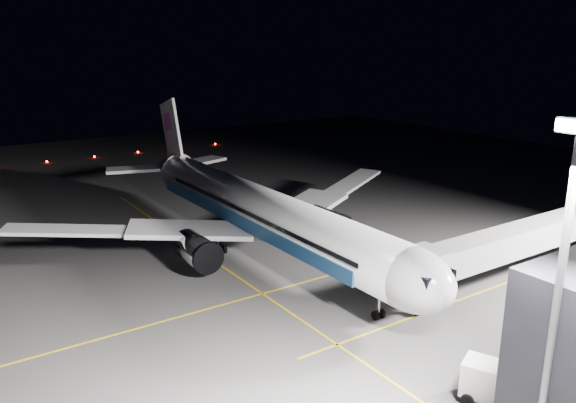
{
  "coord_description": "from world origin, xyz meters",
  "views": [
    {
      "loc": [
        54.5,
        -32.73,
        24.02
      ],
      "look_at": [
        0.53,
        3.46,
        6.0
      ],
      "focal_mm": 35.0,
      "sensor_mm": 36.0,
      "label": 1
    }
  ],
  "objects_px": {
    "jet_bridge": "(519,239)",
    "baggage_tug": "(303,217)",
    "floodlight_mast_south": "(560,279)",
    "service_truck": "(505,387)",
    "airliner": "(257,210)",
    "safety_cone_c": "(300,247)",
    "safety_cone_a": "(307,225)",
    "safety_cone_b": "(324,257)"
  },
  "relations": [
    {
      "from": "floodlight_mast_south",
      "to": "baggage_tug",
      "type": "height_order",
      "value": "floodlight_mast_south"
    },
    {
      "from": "safety_cone_c",
      "to": "floodlight_mast_south",
      "type": "bearing_deg",
      "value": -15.34
    },
    {
      "from": "service_truck",
      "to": "safety_cone_b",
      "type": "height_order",
      "value": "service_truck"
    },
    {
      "from": "baggage_tug",
      "to": "airliner",
      "type": "bearing_deg",
      "value": -77.73
    },
    {
      "from": "service_truck",
      "to": "safety_cone_a",
      "type": "height_order",
      "value": "service_truck"
    },
    {
      "from": "airliner",
      "to": "jet_bridge",
      "type": "xyz_separation_m",
      "value": [
        23.08,
        18.06,
        -0.58
      ]
    },
    {
      "from": "floodlight_mast_south",
      "to": "safety_cone_c",
      "type": "relative_size",
      "value": 35.38
    },
    {
      "from": "safety_cone_c",
      "to": "jet_bridge",
      "type": "bearing_deg",
      "value": 33.6
    },
    {
      "from": "airliner",
      "to": "jet_bridge",
      "type": "bearing_deg",
      "value": 38.04
    },
    {
      "from": "floodlight_mast_south",
      "to": "safety_cone_b",
      "type": "xyz_separation_m",
      "value": [
        -34.0,
        10.92,
        -12.03
      ]
    },
    {
      "from": "jet_bridge",
      "to": "safety_cone_b",
      "type": "xyz_separation_m",
      "value": [
        -16.0,
        -13.15,
        -4.24
      ]
    },
    {
      "from": "airliner",
      "to": "safety_cone_b",
      "type": "distance_m",
      "value": 9.87
    },
    {
      "from": "floodlight_mast_south",
      "to": "safety_cone_b",
      "type": "bearing_deg",
      "value": 162.2
    },
    {
      "from": "service_truck",
      "to": "safety_cone_a",
      "type": "distance_m",
      "value": 41.71
    },
    {
      "from": "safety_cone_a",
      "to": "baggage_tug",
      "type": "bearing_deg",
      "value": 159.87
    },
    {
      "from": "service_truck",
      "to": "jet_bridge",
      "type": "bearing_deg",
      "value": 98.31
    },
    {
      "from": "jet_bridge",
      "to": "safety_cone_c",
      "type": "height_order",
      "value": "jet_bridge"
    },
    {
      "from": "airliner",
      "to": "safety_cone_c",
      "type": "distance_m",
      "value": 7.17
    },
    {
      "from": "baggage_tug",
      "to": "safety_cone_b",
      "type": "distance_m",
      "value": 14.67
    },
    {
      "from": "baggage_tug",
      "to": "safety_cone_b",
      "type": "height_order",
      "value": "baggage_tug"
    },
    {
      "from": "airliner",
      "to": "service_truck",
      "type": "bearing_deg",
      "value": -2.81
    },
    {
      "from": "floodlight_mast_south",
      "to": "service_truck",
      "type": "height_order",
      "value": "floodlight_mast_south"
    },
    {
      "from": "jet_bridge",
      "to": "floodlight_mast_south",
      "type": "distance_m",
      "value": 31.05
    },
    {
      "from": "jet_bridge",
      "to": "baggage_tug",
      "type": "distance_m",
      "value": 30.28
    },
    {
      "from": "jet_bridge",
      "to": "safety_cone_c",
      "type": "xyz_separation_m",
      "value": [
        -20.38,
        -13.54,
        -4.29
      ]
    },
    {
      "from": "baggage_tug",
      "to": "safety_cone_c",
      "type": "bearing_deg",
      "value": -53.57
    },
    {
      "from": "floodlight_mast_south",
      "to": "baggage_tug",
      "type": "bearing_deg",
      "value": 159.99
    },
    {
      "from": "safety_cone_b",
      "to": "jet_bridge",
      "type": "bearing_deg",
      "value": 39.42
    },
    {
      "from": "jet_bridge",
      "to": "baggage_tug",
      "type": "height_order",
      "value": "jet_bridge"
    },
    {
      "from": "service_truck",
      "to": "safety_cone_c",
      "type": "xyz_separation_m",
      "value": [
        -33.31,
        6.28,
        -1.31
      ]
    },
    {
      "from": "floodlight_mast_south",
      "to": "baggage_tug",
      "type": "relative_size",
      "value": 7.66
    },
    {
      "from": "floodlight_mast_south",
      "to": "service_truck",
      "type": "relative_size",
      "value": 3.31
    },
    {
      "from": "safety_cone_b",
      "to": "safety_cone_c",
      "type": "relative_size",
      "value": 1.17
    },
    {
      "from": "jet_bridge",
      "to": "service_truck",
      "type": "height_order",
      "value": "jet_bridge"
    },
    {
      "from": "safety_cone_b",
      "to": "service_truck",
      "type": "bearing_deg",
      "value": -12.98
    },
    {
      "from": "airliner",
      "to": "baggage_tug",
      "type": "distance_m",
      "value": 13.52
    },
    {
      "from": "floodlight_mast_south",
      "to": "safety_cone_c",
      "type": "height_order",
      "value": "floodlight_mast_south"
    },
    {
      "from": "baggage_tug",
      "to": "safety_cone_a",
      "type": "relative_size",
      "value": 5.02
    },
    {
      "from": "service_truck",
      "to": "safety_cone_a",
      "type": "bearing_deg",
      "value": 138.29
    },
    {
      "from": "floodlight_mast_south",
      "to": "safety_cone_c",
      "type": "bearing_deg",
      "value": 164.66
    },
    {
      "from": "airliner",
      "to": "baggage_tug",
      "type": "height_order",
      "value": "airliner"
    },
    {
      "from": "jet_bridge",
      "to": "airliner",
      "type": "bearing_deg",
      "value": -141.96
    }
  ]
}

